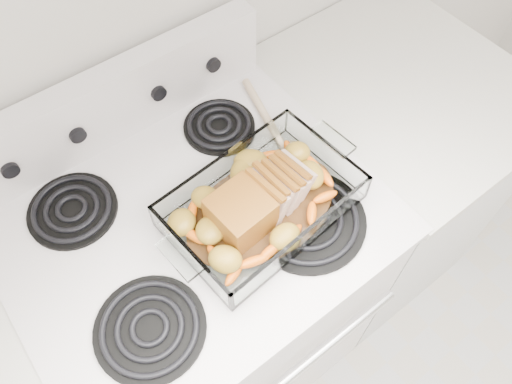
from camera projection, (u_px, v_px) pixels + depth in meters
electric_range at (207, 294)px, 1.44m from camera, size 0.78×0.70×1.12m
counter_right at (372, 181)px, 1.67m from camera, size 0.58×0.68×0.93m
baking_dish at (262, 206)px, 1.04m from camera, size 0.38×0.25×0.07m
pork_roast at (253, 204)px, 1.00m from camera, size 0.23×0.11×0.09m
roast_vegetables at (248, 191)px, 1.04m from camera, size 0.40×0.22×0.05m
wooden_spoon at (281, 136)px, 1.16m from camera, size 0.09×0.29×0.02m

